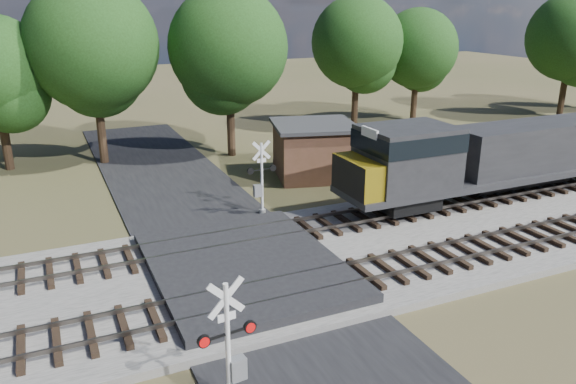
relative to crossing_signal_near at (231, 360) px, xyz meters
name	(u,v)px	position (x,y,z in m)	size (l,w,h in m)	color
ground	(249,280)	(2.97, 6.81, -1.65)	(160.00, 160.00, 0.00)	#454826
ballast_bed	(448,231)	(12.97, 7.31, -1.50)	(140.00, 10.00, 0.30)	gray
road	(249,279)	(2.97, 6.81, -1.61)	(7.00, 60.00, 0.08)	black
crossing_panel	(245,268)	(2.97, 7.31, -1.33)	(7.00, 9.00, 0.62)	#262628
track_near	(346,277)	(6.09, 4.81, -1.23)	(140.00, 2.60, 0.33)	black
track_far	(291,230)	(6.09, 9.81, -1.23)	(140.00, 2.60, 0.33)	black
crossing_signal_near	(231,360)	(0.00, 0.00, 0.00)	(1.59, 0.37, 3.96)	silver
crossing_signal_far	(261,185)	(5.97, 13.19, -0.05)	(1.54, 0.33, 3.83)	silver
equipment_shed	(314,150)	(11.39, 18.07, 0.03)	(5.90, 5.90, 3.30)	#4E3321
treeline	(233,51)	(9.52, 27.28, 5.29)	(82.92, 12.70, 11.77)	black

